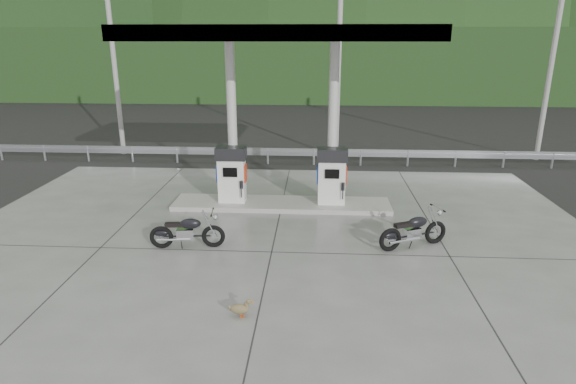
# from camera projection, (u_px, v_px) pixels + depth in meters

# --- Properties ---
(ground) EXTENTS (160.00, 160.00, 0.00)m
(ground) POSITION_uv_depth(u_px,v_px,m) (275.00, 237.00, 13.28)
(ground) COLOR black
(ground) RESTS_ON ground
(forecourt_apron) EXTENTS (18.00, 14.00, 0.02)m
(forecourt_apron) POSITION_uv_depth(u_px,v_px,m) (275.00, 237.00, 13.28)
(forecourt_apron) COLOR slate
(forecourt_apron) RESTS_ON ground
(pump_island) EXTENTS (7.00, 1.40, 0.15)m
(pump_island) POSITION_uv_depth(u_px,v_px,m) (282.00, 204.00, 15.63)
(pump_island) COLOR #A19D96
(pump_island) RESTS_ON forecourt_apron
(gas_pump_left) EXTENTS (0.95, 0.55, 1.80)m
(gas_pump_left) POSITION_uv_depth(u_px,v_px,m) (232.00, 174.00, 15.42)
(gas_pump_left) COLOR white
(gas_pump_left) RESTS_ON pump_island
(gas_pump_right) EXTENTS (0.95, 0.55, 1.80)m
(gas_pump_right) POSITION_uv_depth(u_px,v_px,m) (332.00, 176.00, 15.24)
(gas_pump_right) COLOR white
(gas_pump_right) RESTS_ON pump_island
(canopy_column_left) EXTENTS (0.30, 0.30, 5.00)m
(canopy_column_left) POSITION_uv_depth(u_px,v_px,m) (232.00, 123.00, 15.31)
(canopy_column_left) COLOR silver
(canopy_column_left) RESTS_ON pump_island
(canopy_column_right) EXTENTS (0.30, 0.30, 5.00)m
(canopy_column_right) POSITION_uv_depth(u_px,v_px,m) (333.00, 124.00, 15.12)
(canopy_column_right) COLOR silver
(canopy_column_right) RESTS_ON pump_island
(canopy_roof) EXTENTS (8.50, 5.00, 0.40)m
(canopy_roof) POSITION_uv_depth(u_px,v_px,m) (281.00, 34.00, 14.00)
(canopy_roof) COLOR silver
(canopy_roof) RESTS_ON canopy_column_left
(guardrail) EXTENTS (26.00, 0.16, 1.42)m
(guardrail) POSITION_uv_depth(u_px,v_px,m) (291.00, 148.00, 20.66)
(guardrail) COLOR #95969C
(guardrail) RESTS_ON ground
(road) EXTENTS (60.00, 7.00, 0.01)m
(road) POSITION_uv_depth(u_px,v_px,m) (295.00, 147.00, 24.20)
(road) COLOR black
(road) RESTS_ON ground
(utility_pole_a) EXTENTS (0.22, 0.22, 8.00)m
(utility_pole_a) POSITION_uv_depth(u_px,v_px,m) (115.00, 67.00, 21.53)
(utility_pole_a) COLOR gray
(utility_pole_a) RESTS_ON ground
(utility_pole_b) EXTENTS (0.22, 0.22, 8.00)m
(utility_pole_b) POSITION_uv_depth(u_px,v_px,m) (338.00, 68.00, 20.96)
(utility_pole_b) COLOR gray
(utility_pole_b) RESTS_ON ground
(utility_pole_c) EXTENTS (0.22, 0.22, 8.00)m
(utility_pole_c) POSITION_uv_depth(u_px,v_px,m) (551.00, 68.00, 20.45)
(utility_pole_c) COLOR gray
(utility_pole_c) RESTS_ON ground
(tree_band) EXTENTS (80.00, 6.00, 6.00)m
(tree_band) POSITION_uv_depth(u_px,v_px,m) (305.00, 65.00, 40.85)
(tree_band) COLOR black
(tree_band) RESTS_ON ground
(forested_hills) EXTENTS (100.00, 40.00, 140.00)m
(forested_hills) POSITION_uv_depth(u_px,v_px,m) (310.00, 75.00, 70.27)
(forested_hills) COLOR black
(forested_hills) RESTS_ON ground
(motorcycle_left) EXTENTS (1.87, 0.77, 0.86)m
(motorcycle_left) POSITION_uv_depth(u_px,v_px,m) (187.00, 232.00, 12.48)
(motorcycle_left) COLOR black
(motorcycle_left) RESTS_ON forecourt_apron
(motorcycle_right) EXTENTS (1.96, 1.31, 0.89)m
(motorcycle_right) POSITION_uv_depth(u_px,v_px,m) (414.00, 231.00, 12.50)
(motorcycle_right) COLOR black
(motorcycle_right) RESTS_ON forecourt_apron
(duck) EXTENTS (0.47, 0.15, 0.33)m
(duck) POSITION_uv_depth(u_px,v_px,m) (240.00, 309.00, 9.44)
(duck) COLOR brown
(duck) RESTS_ON forecourt_apron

